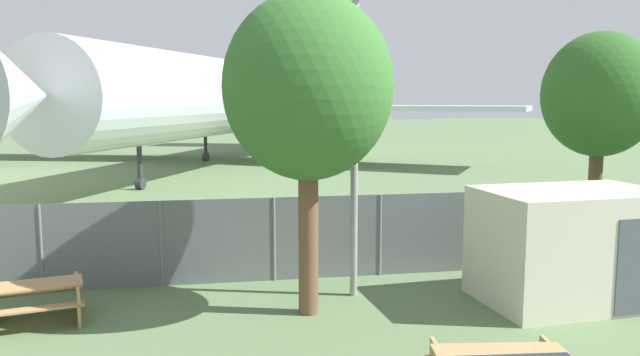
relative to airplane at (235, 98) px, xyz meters
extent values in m
cylinder|color=slate|center=(-5.37, -26.53, -3.29)|extent=(0.07, 0.07, 1.96)
cylinder|color=slate|center=(-2.83, -26.53, -3.29)|extent=(0.07, 0.07, 1.96)
cylinder|color=slate|center=(-0.28, -26.53, -3.29)|extent=(0.07, 0.07, 1.96)
cylinder|color=slate|center=(2.26, -26.53, -3.29)|extent=(0.07, 0.07, 1.96)
cylinder|color=slate|center=(4.81, -26.53, -3.29)|extent=(0.07, 0.07, 1.96)
cylinder|color=slate|center=(7.36, -26.53, -3.29)|extent=(0.07, 0.07, 1.96)
cube|color=slate|center=(-0.28, -26.53, -3.29)|extent=(56.00, 0.01, 1.96)
cylinder|color=silver|center=(-0.19, -0.41, 0.06)|extent=(18.68, 33.95, 4.55)
cone|color=silver|center=(-8.39, -18.52, 0.06)|extent=(6.02, 6.02, 4.55)
cone|color=silver|center=(8.25, 18.21, 0.06)|extent=(6.07, 6.87, 4.09)
cube|color=silver|center=(9.83, -3.02, -0.63)|extent=(16.02, 12.65, 0.30)
cylinder|color=#939399|center=(7.83, -1.67, -1.80)|extent=(3.55, 4.57, 2.05)
cube|color=silver|center=(-8.75, 5.40, -0.63)|extent=(16.59, 9.20, 0.30)
cylinder|color=#939399|center=(-6.41, 4.79, -1.80)|extent=(3.55, 4.57, 2.05)
cube|color=silver|center=(6.61, 14.59, 5.74)|extent=(1.91, 3.83, 6.82)
cube|color=silver|center=(6.52, 14.38, 0.51)|extent=(10.61, 7.44, 0.20)
cylinder|color=#2D2D33|center=(-4.91, -10.84, -3.24)|extent=(0.24, 0.24, 2.05)
cylinder|color=#2D2D33|center=(-4.91, -10.84, -3.99)|extent=(0.50, 0.63, 0.56)
cylinder|color=#2D2D33|center=(3.02, 0.06, -3.24)|extent=(0.24, 0.24, 2.05)
cylinder|color=#2D2D33|center=(3.02, 0.06, -3.99)|extent=(0.50, 0.63, 0.56)
cylinder|color=#2D2D33|center=(-1.95, 2.32, -3.24)|extent=(0.24, 0.24, 2.05)
cylinder|color=#2D2D33|center=(-1.95, 2.32, -3.99)|extent=(0.50, 0.63, 0.56)
cube|color=beige|center=(5.66, -29.07, -3.09)|extent=(3.87, 2.68, 2.35)
cube|color=#4C515B|center=(6.31, -30.24, -3.27)|extent=(0.84, 0.10, 1.90)
cube|color=tan|center=(2.18, -33.07, -3.53)|extent=(1.93, 1.00, 0.04)
cube|color=tan|center=(-5.00, -28.49, -3.53)|extent=(1.78, 1.11, 0.04)
cube|color=tan|center=(-5.13, -27.94, -3.83)|extent=(1.68, 0.64, 0.04)
cube|color=tan|center=(-4.88, -29.04, -3.83)|extent=(1.68, 0.64, 0.04)
cube|color=tan|center=(-4.29, -28.33, -3.90)|extent=(0.37, 1.38, 0.74)
cylinder|color=brown|center=(0.15, -28.88, -2.73)|extent=(0.39, 0.39, 3.07)
ellipsoid|color=#38702D|center=(0.15, -28.88, 0.18)|extent=(3.25, 3.25, 3.57)
cylinder|color=brown|center=(9.91, -23.52, -2.82)|extent=(0.41, 0.41, 2.89)
ellipsoid|color=#2D6023|center=(9.91, -23.52, 0.08)|extent=(3.41, 3.41, 3.76)
cylinder|color=#99999E|center=(1.29, -27.93, -1.11)|extent=(0.16, 0.16, 6.32)
camera|label=1|loc=(-1.72, -40.65, -0.04)|focal=35.00mm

